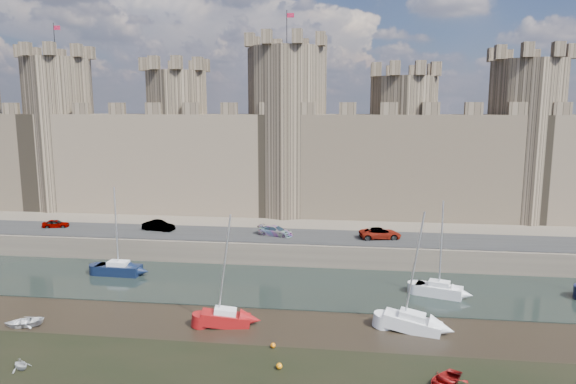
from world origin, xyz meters
name	(u,v)px	position (x,y,z in m)	size (l,w,h in m)	color
water_channel	(236,284)	(0.00, 24.00, 0.04)	(160.00, 12.00, 0.08)	black
quay	(284,205)	(0.00, 60.00, 1.25)	(160.00, 60.00, 2.50)	#4C443A
road	(255,235)	(0.00, 34.00, 2.55)	(160.00, 7.00, 0.10)	black
castle	(268,148)	(-0.64, 48.00, 11.67)	(108.50, 11.00, 29.00)	#42382B
car_0	(56,224)	(-25.50, 34.53, 3.04)	(1.27, 3.15, 1.07)	gray
car_1	(159,226)	(-12.10, 34.61, 3.15)	(1.38, 3.96, 1.31)	gray
car_2	(276,231)	(2.49, 33.95, 3.10)	(1.68, 4.14, 1.20)	gray
car_3	(380,233)	(14.60, 34.06, 3.16)	(2.19, 4.75, 1.32)	gray
sailboat_1	(119,268)	(-12.84, 25.04, 0.75)	(4.72, 1.99, 9.32)	black
sailboat_2	(439,289)	(19.52, 22.98, 0.75)	(4.48, 2.84, 9.01)	silver
sailboat_4	(226,317)	(1.39, 14.16, 0.70)	(4.15, 2.17, 9.23)	maroon
sailboat_5	(412,322)	(16.22, 15.10, 0.70)	(4.75, 2.71, 9.64)	silver
dinghy_3	(21,364)	(-10.53, 5.51, 0.39)	(1.27, 0.78, 1.47)	silver
dinghy_4	(444,381)	(17.34, 6.98, 0.32)	(2.23, 0.65, 3.12)	maroon
dinghy_6	(23,322)	(-14.76, 12.00, 0.31)	(2.16, 0.63, 3.02)	silver
buoy_1	(273,346)	(5.79, 10.78, 0.19)	(0.39, 0.39, 0.39)	#CF6309
buoy_3	(279,366)	(6.68, 7.79, 0.22)	(0.44, 0.44, 0.44)	orange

